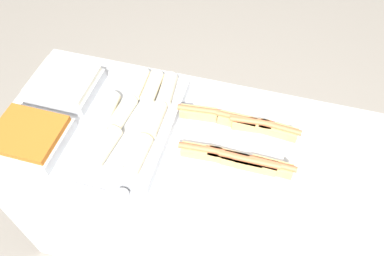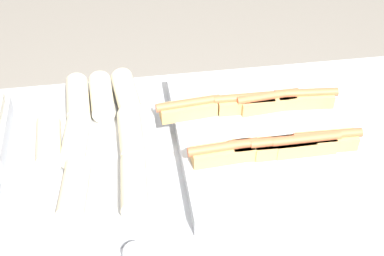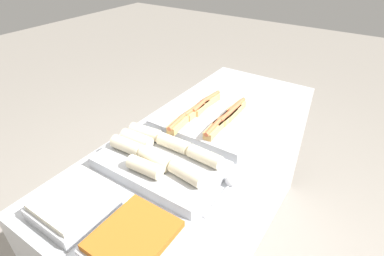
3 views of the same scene
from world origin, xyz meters
The scene contains 7 objects.
ground_plane centered at (0.00, 0.00, 0.00)m, with size 12.00×12.00×0.00m, color gray.
counter centered at (0.00, 0.00, 0.44)m, with size 1.72×0.68×0.88m.
tray_hotdogs centered at (0.08, 0.00, 0.92)m, with size 0.47×0.52×0.10m.
tray_wraps centered at (-0.32, 0.01, 0.93)m, with size 0.32×0.53×0.11m.
tray_side_front centered at (-0.67, -0.17, 0.92)m, with size 0.27×0.24×0.07m.
tray_side_back centered at (-0.67, 0.11, 0.92)m, with size 0.27×0.24×0.07m.
serving_spoon_near centered at (-0.27, -0.30, 0.90)m, with size 0.23×0.04×0.04m.
Camera 1 is at (0.14, -0.81, 2.06)m, focal length 35.00 mm.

